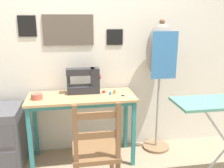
% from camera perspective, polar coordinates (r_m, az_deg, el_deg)
% --- Properties ---
extents(wall_back, '(10.00, 0.07, 2.55)m').
position_cam_1_polar(wall_back, '(2.84, -7.61, 9.28)').
color(wall_back, silver).
rests_on(wall_back, ground_plane).
extents(sewing_table, '(1.13, 0.47, 0.75)m').
position_cam_1_polar(sewing_table, '(2.67, -6.91, -4.93)').
color(sewing_table, tan).
rests_on(sewing_table, ground_plane).
extents(sewing_machine, '(0.36, 0.15, 0.30)m').
position_cam_1_polar(sewing_machine, '(2.71, -6.18, 0.62)').
color(sewing_machine, '#28282D').
rests_on(sewing_machine, sewing_table).
extents(fabric_bowl, '(0.11, 0.11, 0.06)m').
position_cam_1_polar(fabric_bowl, '(2.62, -16.82, -2.68)').
color(fabric_bowl, '#B25647').
rests_on(fabric_bowl, sewing_table).
extents(scissors, '(0.14, 0.11, 0.01)m').
position_cam_1_polar(scissors, '(2.62, 3.16, -2.74)').
color(scissors, silver).
rests_on(scissors, sewing_table).
extents(thread_spool_near_machine, '(0.04, 0.04, 0.03)m').
position_cam_1_polar(thread_spool_near_machine, '(2.72, -1.83, -1.73)').
color(thread_spool_near_machine, red).
rests_on(thread_spool_near_machine, sewing_table).
extents(thread_spool_mid_table, '(0.03, 0.03, 0.03)m').
position_cam_1_polar(thread_spool_mid_table, '(2.66, -0.38, -2.10)').
color(thread_spool_mid_table, '#2875C1').
rests_on(thread_spool_mid_table, sewing_table).
extents(thread_spool_far_edge, '(0.04, 0.04, 0.04)m').
position_cam_1_polar(thread_spool_far_edge, '(2.69, 0.57, -1.88)').
color(thread_spool_far_edge, orange).
rests_on(thread_spool_far_edge, sewing_table).
extents(wooden_chair, '(0.40, 0.38, 0.91)m').
position_cam_1_polar(wooden_chair, '(2.24, -3.69, -15.26)').
color(wooden_chair, brown).
rests_on(wooden_chair, ground_plane).
extents(dress_form, '(0.33, 0.32, 1.54)m').
position_cam_1_polar(dress_form, '(2.85, 11.01, 5.85)').
color(dress_form, '#846647').
rests_on(dress_form, ground_plane).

